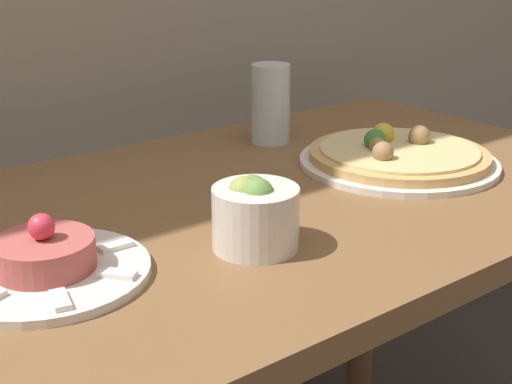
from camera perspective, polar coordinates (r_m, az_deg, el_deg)
dining_table at (r=0.98m, az=-5.85°, el=-7.84°), size 1.43×0.67×0.77m
pizza_plate at (r=1.15m, az=11.28°, el=2.85°), size 0.31×0.31×0.06m
tartare_plate at (r=0.79m, az=-16.49°, el=-5.49°), size 0.22×0.22×0.07m
small_bowl at (r=0.82m, az=-0.09°, el=-1.70°), size 0.10×0.10×0.09m
drinking_glass at (r=1.24m, az=1.18°, el=7.08°), size 0.07×0.07×0.14m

